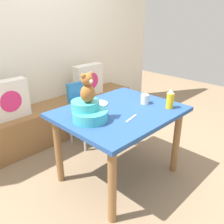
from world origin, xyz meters
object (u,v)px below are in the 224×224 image
object	(u,v)px
pillow_floral_left	(8,100)
infant_seat_teal	(89,112)
ketchup_bottle	(170,100)
coffee_mug	(145,99)
pillow_floral_right	(88,80)
dining_table	(119,121)
teddy_bear	(88,88)
dinner_plate_near	(98,104)
highchair	(84,105)

from	to	relation	value
pillow_floral_left	infant_seat_teal	size ratio (longest dim) A/B	1.33
pillow_floral_left	ketchup_bottle	xyz separation A→B (m)	(0.92, -1.49, 0.15)
coffee_mug	ketchup_bottle	bearing A→B (deg)	-74.17
pillow_floral_right	dining_table	bearing A→B (deg)	-117.50
dining_table	ketchup_bottle	xyz separation A→B (m)	(0.37, -0.31, 0.20)
pillow_floral_right	coffee_mug	bearing A→B (deg)	-104.18
coffee_mug	teddy_bear	bearing A→B (deg)	170.51
teddy_bear	ketchup_bottle	xyz separation A→B (m)	(0.71, -0.35, -0.19)
pillow_floral_right	ketchup_bottle	world-z (taller)	ketchup_bottle
infant_seat_teal	dinner_plate_near	xyz separation A→B (m)	(0.30, 0.22, -0.07)
coffee_mug	infant_seat_teal	bearing A→B (deg)	170.46
teddy_bear	dinner_plate_near	size ratio (longest dim) A/B	1.25
dining_table	ketchup_bottle	size ratio (longest dim) A/B	6.08
infant_seat_teal	dinner_plate_near	bearing A→B (deg)	35.92
pillow_floral_left	infant_seat_teal	world-z (taller)	same
dining_table	teddy_bear	distance (m)	0.52
teddy_bear	coffee_mug	xyz separation A→B (m)	(0.64, -0.11, -0.23)
pillow_floral_right	teddy_bear	xyz separation A→B (m)	(-0.96, -1.14, 0.34)
ketchup_bottle	pillow_floral_left	bearing A→B (deg)	121.67
pillow_floral_left	teddy_bear	xyz separation A→B (m)	(0.21, -1.14, 0.34)
highchair	coffee_mug	xyz separation A→B (m)	(0.11, -0.83, 0.27)
dining_table	coffee_mug	size ratio (longest dim) A/B	9.38
dining_table	dinner_plate_near	size ratio (longest dim) A/B	5.63
highchair	dinner_plate_near	distance (m)	0.61
pillow_floral_right	coffee_mug	xyz separation A→B (m)	(-0.32, -1.25, 0.11)
teddy_bear	pillow_floral_left	bearing A→B (deg)	100.39
pillow_floral_right	dinner_plate_near	xyz separation A→B (m)	(-0.66, -0.93, 0.07)
pillow_floral_left	dinner_plate_near	xyz separation A→B (m)	(0.51, -0.93, 0.07)
coffee_mug	dinner_plate_near	size ratio (longest dim) A/B	0.60
pillow_floral_left	dinner_plate_near	world-z (taller)	pillow_floral_left
pillow_floral_right	dinner_plate_near	bearing A→B (deg)	-125.43
infant_seat_teal	teddy_bear	bearing A→B (deg)	-90.00
pillow_floral_left	coffee_mug	world-z (taller)	pillow_floral_left
pillow_floral_right	infant_seat_teal	distance (m)	1.50
coffee_mug	highchair	bearing A→B (deg)	97.31
coffee_mug	dining_table	bearing A→B (deg)	167.77
dinner_plate_near	infant_seat_teal	bearing A→B (deg)	-144.08
pillow_floral_left	coffee_mug	bearing A→B (deg)	-55.75
ketchup_bottle	coffee_mug	distance (m)	0.25
pillow_floral_left	pillow_floral_right	bearing A→B (deg)	0.00
pillow_floral_left	dinner_plate_near	bearing A→B (deg)	-61.24
pillow_floral_right	coffee_mug	size ratio (longest dim) A/B	3.67
teddy_bear	dinner_plate_near	world-z (taller)	teddy_bear
pillow_floral_left	pillow_floral_right	xyz separation A→B (m)	(1.17, 0.00, 0.00)
dining_table	ketchup_bottle	world-z (taller)	ketchup_bottle
ketchup_bottle	coffee_mug	xyz separation A→B (m)	(-0.07, 0.24, -0.04)
coffee_mug	dinner_plate_near	distance (m)	0.47
highchair	dinner_plate_near	bearing A→B (deg)	-114.81
teddy_bear	pillow_floral_right	bearing A→B (deg)	50.05
pillow_floral_left	teddy_bear	bearing A→B (deg)	-79.61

